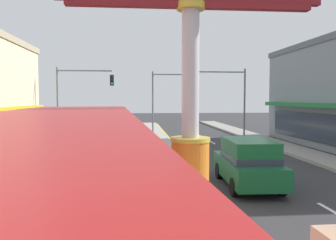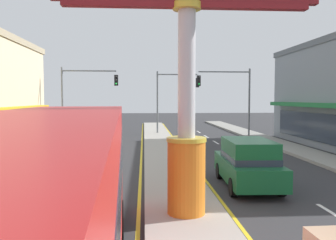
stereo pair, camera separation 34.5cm
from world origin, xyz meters
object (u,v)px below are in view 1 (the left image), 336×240
Objects in this scene: traffic_light_left_side at (78,90)px; bus_far_right_lane at (54,202)px; district_sign at (190,67)px; traffic_light_right_side at (226,90)px; traffic_light_median_far at (168,92)px; suv_near_right_lane at (248,162)px.

bus_far_right_lane is (3.59, -24.85, -2.38)m from traffic_light_left_side.
district_sign is 1.24× the size of traffic_light_left_side.
traffic_light_left_side is 1.00× the size of traffic_light_right_side.
district_sign reaches higher than traffic_light_left_side.
traffic_light_median_far is 1.32× the size of suv_near_right_lane.
suv_near_right_lane is at bearing -61.31° from traffic_light_left_side.
district_sign is 0.68× the size of bus_far_right_lane.
traffic_light_median_far is 0.55× the size of bus_far_right_lane.
traffic_light_right_side is at bearing -36.88° from traffic_light_median_far.
traffic_light_left_side and traffic_light_right_side have the same top height.
district_sign is 1.24× the size of traffic_light_right_side.
district_sign is at bearing -93.74° from traffic_light_median_far.
traffic_light_left_side is at bearing 98.21° from bus_far_right_lane.
district_sign is 21.73m from traffic_light_right_side.
traffic_light_median_far reaches higher than bus_far_right_lane.
traffic_light_left_side is at bearing -153.91° from traffic_light_median_far.
suv_near_right_lane is (9.33, -17.05, -3.26)m from traffic_light_left_side.
bus_far_right_lane reaches higher than suv_near_right_lane.
traffic_light_left_side is 25.22m from bus_far_right_lane.
district_sign is 5.63m from suv_near_right_lane.
traffic_light_median_far is (8.05, 3.94, -0.05)m from traffic_light_left_side.
traffic_light_right_side is 1.00× the size of traffic_light_median_far.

